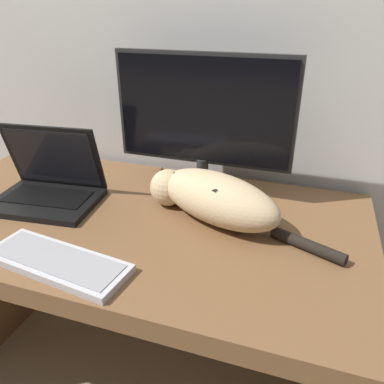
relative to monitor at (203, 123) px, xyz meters
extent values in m
cube|color=silver|center=(-0.17, 0.22, 0.29)|extent=(6.40, 0.06, 2.60)
cube|color=brown|center=(-0.17, -0.22, -0.28)|extent=(1.45, 0.76, 0.06)
cube|color=brown|center=(0.52, -0.22, -0.66)|extent=(0.04, 0.70, 0.70)
cylinder|color=#282828|center=(0.00, 0.00, -0.24)|extent=(0.21, 0.21, 0.02)
cylinder|color=#282828|center=(0.00, 0.00, -0.18)|extent=(0.04, 0.04, 0.11)
cube|color=#282828|center=(0.00, 0.00, 0.04)|extent=(0.58, 0.02, 0.35)
cube|color=black|center=(0.00, -0.01, 0.04)|extent=(0.56, 0.01, 0.33)
cube|color=black|center=(-0.46, -0.24, -0.24)|extent=(0.35, 0.27, 0.02)
cube|color=black|center=(-0.46, -0.23, -0.23)|extent=(0.28, 0.16, 0.00)
cube|color=black|center=(-0.47, -0.15, -0.12)|extent=(0.34, 0.10, 0.23)
cube|color=black|center=(-0.47, -0.16, -0.12)|extent=(0.30, 0.08, 0.20)
cube|color=#BCBCC1|center=(-0.23, -0.50, -0.24)|extent=(0.40, 0.18, 0.02)
cube|color=#939397|center=(-0.23, -0.50, -0.23)|extent=(0.36, 0.15, 0.00)
ellipsoid|color=#D1B284|center=(0.10, -0.16, -0.17)|extent=(0.45, 0.32, 0.15)
ellipsoid|color=black|center=(0.11, -0.17, -0.13)|extent=(0.22, 0.19, 0.06)
sphere|color=#D1B284|center=(-0.08, -0.11, -0.19)|extent=(0.12, 0.12, 0.12)
cone|color=black|center=(-0.11, -0.10, -0.14)|extent=(0.04, 0.04, 0.03)
cone|color=black|center=(-0.06, -0.12, -0.14)|extent=(0.04, 0.04, 0.03)
cylinder|color=black|center=(0.36, -0.24, -0.23)|extent=(0.20, 0.11, 0.03)
camera|label=1|loc=(0.33, -1.11, 0.34)|focal=35.00mm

